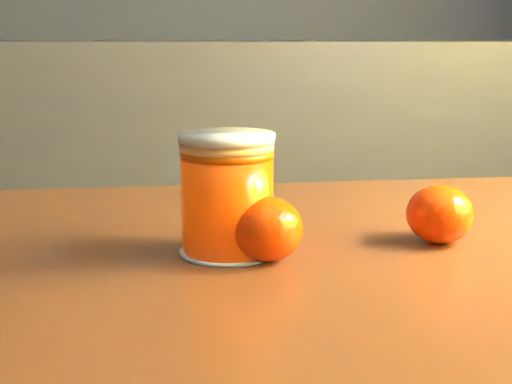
{
  "coord_description": "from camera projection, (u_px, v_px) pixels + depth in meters",
  "views": [
    {
      "loc": [
        0.66,
        -0.32,
        0.91
      ],
      "look_at": [
        0.71,
        0.28,
        0.78
      ],
      "focal_mm": 50.0,
      "sensor_mm": 36.0,
      "label": 1
    }
  ],
  "objects": [
    {
      "name": "orange_back",
      "position": [
        440.0,
        214.0,
        0.64
      ],
      "size": [
        0.08,
        0.08,
        0.05
      ],
      "primitive_type": "ellipsoid",
      "rotation": [
        0.0,
        0.0,
        -0.37
      ],
      "color": "#FF3E05",
      "rests_on": "table"
    },
    {
      "name": "juice_glass",
      "position": [
        227.0,
        195.0,
        0.61
      ],
      "size": [
        0.08,
        0.08,
        0.1
      ],
      "rotation": [
        0.0,
        0.0,
        0.04
      ],
      "color": "#FF4205",
      "rests_on": "table"
    },
    {
      "name": "table",
      "position": [
        401.0,
        368.0,
        0.61
      ],
      "size": [
        1.0,
        0.72,
        0.73
      ],
      "rotation": [
        0.0,
        0.0,
        0.04
      ],
      "color": "brown",
      "rests_on": "ground"
    },
    {
      "name": "orange_front",
      "position": [
        266.0,
        229.0,
        0.59
      ],
      "size": [
        0.08,
        0.08,
        0.05
      ],
      "primitive_type": "ellipsoid",
      "rotation": [
        0.0,
        0.0,
        0.34
      ],
      "color": "#FF3E05",
      "rests_on": "table"
    }
  ]
}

